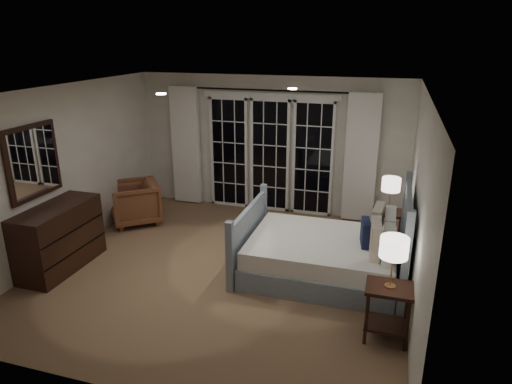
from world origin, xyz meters
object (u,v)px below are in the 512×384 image
(lamp_right, at_px, (391,185))
(dresser, at_px, (59,238))
(lamp_left, at_px, (394,248))
(bed, at_px, (327,254))
(nightstand_right, at_px, (387,224))
(armchair, at_px, (135,203))
(nightstand_left, at_px, (388,305))

(lamp_right, bearing_deg, dresser, -155.45)
(lamp_left, bearing_deg, bed, 124.53)
(lamp_right, height_order, dresser, lamp_right)
(nightstand_right, distance_m, armchair, 4.29)
(nightstand_right, xyz_separation_m, lamp_right, (0.00, 0.00, 0.64))
(lamp_right, bearing_deg, armchair, -176.91)
(lamp_left, height_order, armchair, lamp_left)
(lamp_left, xyz_separation_m, armchair, (-4.35, 2.13, -0.73))
(nightstand_left, height_order, armchair, armchair)
(dresser, bearing_deg, nightstand_right, 24.55)
(bed, relative_size, lamp_right, 4.04)
(nightstand_right, bearing_deg, lamp_left, -88.25)
(nightstand_right, bearing_deg, armchair, -176.91)
(bed, height_order, nightstand_left, bed)
(bed, distance_m, lamp_left, 1.67)
(bed, distance_m, lamp_right, 1.55)
(nightstand_left, xyz_separation_m, lamp_right, (-0.07, 2.36, 0.61))
(nightstand_right, bearing_deg, nightstand_left, -88.25)
(armchair, bearing_deg, lamp_right, 54.61)
(dresser, bearing_deg, bed, 13.45)
(nightstand_right, relative_size, lamp_left, 1.06)
(dresser, bearing_deg, lamp_left, -4.36)
(bed, height_order, nightstand_right, bed)
(lamp_right, bearing_deg, lamp_left, -88.25)
(lamp_left, distance_m, lamp_right, 2.36)
(lamp_right, height_order, armchair, lamp_right)
(lamp_left, bearing_deg, lamp_right, 91.75)
(nightstand_right, bearing_deg, dresser, -155.45)
(lamp_right, distance_m, dresser, 4.88)
(nightstand_right, relative_size, armchair, 0.74)
(nightstand_left, bearing_deg, bed, 124.53)
(bed, relative_size, nightstand_right, 3.59)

